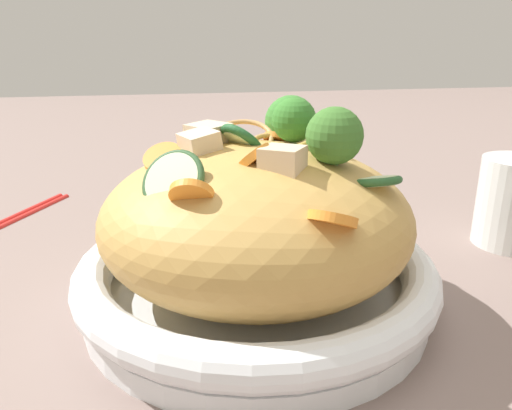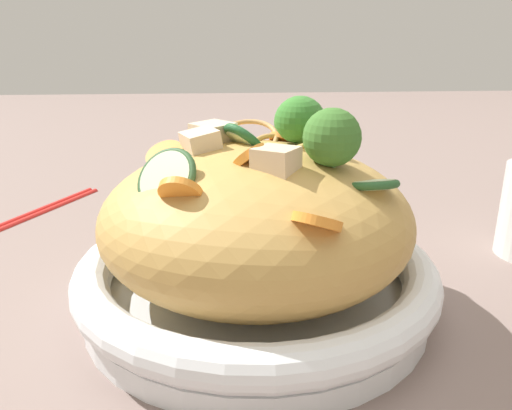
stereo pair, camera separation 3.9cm
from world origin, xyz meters
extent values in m
plane|color=slate|center=(0.00, 0.00, 0.00)|extent=(3.00, 3.00, 0.00)
cylinder|color=white|center=(0.00, 0.00, 0.01)|extent=(0.27, 0.27, 0.02)
torus|color=white|center=(0.00, 0.00, 0.03)|extent=(0.28, 0.28, 0.03)
ellipsoid|color=tan|center=(0.00, 0.00, 0.07)|extent=(0.24, 0.24, 0.11)
torus|color=tan|center=(-0.01, 0.04, 0.13)|extent=(0.07, 0.07, 0.03)
torus|color=tan|center=(-0.04, 0.02, 0.12)|extent=(0.07, 0.06, 0.03)
torus|color=#B99841|center=(0.04, 0.02, 0.13)|extent=(0.06, 0.06, 0.02)
torus|color=tan|center=(0.02, 0.02, 0.12)|extent=(0.06, 0.05, 0.03)
cone|color=#96B96B|center=(0.03, 0.02, 0.13)|extent=(0.02, 0.02, 0.02)
sphere|color=#37782C|center=(0.03, 0.02, 0.15)|extent=(0.04, 0.04, 0.03)
cone|color=#8DAB6B|center=(0.04, 0.07, 0.11)|extent=(0.02, 0.02, 0.02)
sphere|color=#3A7C30|center=(0.04, 0.07, 0.14)|extent=(0.05, 0.05, 0.05)
cone|color=#92B46F|center=(0.05, -0.03, 0.12)|extent=(0.02, 0.02, 0.02)
sphere|color=#3D712C|center=(0.05, -0.03, 0.14)|extent=(0.05, 0.05, 0.04)
cylinder|color=orange|center=(0.03, -0.09, 0.11)|extent=(0.04, 0.04, 0.02)
cylinder|color=orange|center=(-0.07, 0.01, 0.12)|extent=(0.04, 0.04, 0.02)
cylinder|color=orange|center=(0.03, 0.04, 0.13)|extent=(0.03, 0.03, 0.02)
cylinder|color=orange|center=(-0.05, -0.06, 0.12)|extent=(0.03, 0.03, 0.02)
cylinder|color=orange|center=(-0.01, -0.03, 0.13)|extent=(0.03, 0.03, 0.02)
cylinder|color=beige|center=(0.07, -0.05, 0.11)|extent=(0.03, 0.03, 0.01)
torus|color=#28572B|center=(0.07, -0.05, 0.11)|extent=(0.04, 0.04, 0.01)
cylinder|color=beige|center=(-0.01, 0.02, 0.13)|extent=(0.04, 0.04, 0.02)
torus|color=#21572B|center=(-0.01, 0.02, 0.13)|extent=(0.05, 0.05, 0.03)
cylinder|color=beige|center=(-0.06, -0.04, 0.12)|extent=(0.05, 0.04, 0.03)
torus|color=#2F552D|center=(-0.06, -0.04, 0.12)|extent=(0.05, 0.05, 0.04)
cube|color=beige|center=(0.01, -0.04, 0.13)|extent=(0.04, 0.04, 0.02)
cube|color=beige|center=(-0.04, 0.01, 0.13)|extent=(0.03, 0.04, 0.02)
cube|color=beige|center=(0.05, 0.06, 0.12)|extent=(0.03, 0.04, 0.03)
cube|color=beige|center=(-0.03, 0.03, 0.13)|extent=(0.04, 0.04, 0.02)
cylinder|color=red|center=(-0.25, 0.22, 0.00)|extent=(0.11, 0.21, 0.01)
camera|label=1|loc=(-0.07, -0.36, 0.21)|focal=35.59mm
camera|label=2|loc=(-0.03, -0.36, 0.21)|focal=35.59mm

